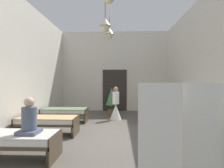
# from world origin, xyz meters

# --- Properties ---
(ground_plane) EXTENTS (6.77, 10.64, 0.10)m
(ground_plane) POSITION_xyz_m (0.00, 0.00, -0.05)
(ground_plane) COLOR #59544C
(room_shell) EXTENTS (6.57, 10.24, 4.64)m
(room_shell) POSITION_xyz_m (-0.00, 1.28, 2.33)
(room_shell) COLOR silver
(room_shell) RESTS_ON ground
(bed_left_row_0) EXTENTS (1.90, 0.84, 0.57)m
(bed_left_row_0) POSITION_xyz_m (-2.04, -1.90, 0.44)
(bed_left_row_0) COLOR #473828
(bed_left_row_0) RESTS_ON ground
(bed_right_row_0) EXTENTS (1.90, 0.84, 0.57)m
(bed_right_row_0) POSITION_xyz_m (2.04, -1.90, 0.44)
(bed_right_row_0) COLOR #473828
(bed_right_row_0) RESTS_ON ground
(bed_left_row_1) EXTENTS (1.90, 0.84, 0.57)m
(bed_left_row_1) POSITION_xyz_m (-2.04, 0.00, 0.44)
(bed_left_row_1) COLOR #473828
(bed_left_row_1) RESTS_ON ground
(bed_right_row_1) EXTENTS (1.90, 0.84, 0.57)m
(bed_right_row_1) POSITION_xyz_m (2.04, 0.00, 0.44)
(bed_right_row_1) COLOR #473828
(bed_right_row_1) RESTS_ON ground
(bed_left_row_2) EXTENTS (1.90, 0.84, 0.57)m
(bed_left_row_2) POSITION_xyz_m (-2.04, 1.90, 0.44)
(bed_left_row_2) COLOR #473828
(bed_left_row_2) RESTS_ON ground
(bed_right_row_2) EXTENTS (1.90, 0.84, 0.57)m
(bed_right_row_2) POSITION_xyz_m (2.04, 1.90, 0.44)
(bed_right_row_2) COLOR #473828
(bed_right_row_2) RESTS_ON ground
(nurse_near_aisle) EXTENTS (0.52, 0.52, 1.49)m
(nurse_near_aisle) POSITION_xyz_m (0.11, 2.46, 0.53)
(nurse_near_aisle) COLOR white
(nurse_near_aisle) RESTS_ON ground
(patient_seated_primary) EXTENTS (0.44, 0.44, 0.80)m
(patient_seated_primary) POSITION_xyz_m (-1.69, -1.91, 0.87)
(patient_seated_primary) COLOR #515B70
(patient_seated_primary) RESTS_ON bed_left_row_0
(potted_plant) EXTENTS (0.55, 0.55, 1.41)m
(potted_plant) POSITION_xyz_m (-0.11, 3.24, 0.85)
(potted_plant) COLOR brown
(potted_plant) RESTS_ON ground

